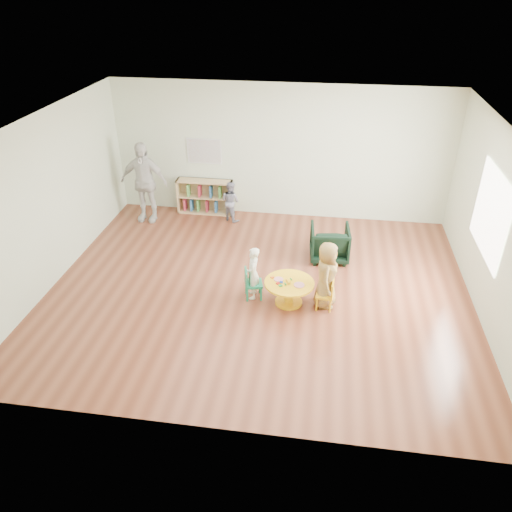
% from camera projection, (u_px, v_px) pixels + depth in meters
% --- Properties ---
extents(room, '(7.10, 7.00, 2.80)m').
position_uv_depth(room, '(260.00, 184.00, 7.50)').
color(room, brown).
rests_on(room, ground).
extents(activity_table, '(0.80, 0.80, 0.44)m').
position_uv_depth(activity_table, '(289.00, 289.00, 7.96)').
color(activity_table, yellow).
rests_on(activity_table, ground).
extents(kid_chair_left, '(0.34, 0.34, 0.52)m').
position_uv_depth(kid_chair_left, '(251.00, 283.00, 8.10)').
color(kid_chair_left, '#19895C').
rests_on(kid_chair_left, ground).
extents(kid_chair_right, '(0.28, 0.28, 0.49)m').
position_uv_depth(kid_chair_right, '(327.00, 294.00, 7.85)').
color(kid_chair_right, yellow).
rests_on(kid_chair_right, ground).
extents(bookshelf, '(1.20, 0.30, 0.75)m').
position_uv_depth(bookshelf, '(205.00, 197.00, 10.92)').
color(bookshelf, tan).
rests_on(bookshelf, ground).
extents(alphabet_poster, '(0.74, 0.01, 0.54)m').
position_uv_depth(alphabet_poster, '(204.00, 151.00, 10.53)').
color(alphabet_poster, silver).
rests_on(alphabet_poster, ground).
extents(armchair, '(0.75, 0.77, 0.65)m').
position_uv_depth(armchair, '(330.00, 243.00, 9.18)').
color(armchair, black).
rests_on(armchair, ground).
extents(child_left, '(0.25, 0.35, 0.90)m').
position_uv_depth(child_left, '(253.00, 273.00, 8.03)').
color(child_left, white).
rests_on(child_left, ground).
extents(child_right, '(0.38, 0.56, 1.12)m').
position_uv_depth(child_right, '(327.00, 275.00, 7.78)').
color(child_right, yellow).
rests_on(child_right, ground).
extents(toddler, '(0.53, 0.49, 0.86)m').
position_uv_depth(toddler, '(231.00, 201.00, 10.54)').
color(toddler, '#1A2043').
rests_on(toddler, ground).
extents(adult_caretaker, '(1.01, 0.46, 1.70)m').
position_uv_depth(adult_caretaker, '(144.00, 182.00, 10.35)').
color(adult_caretaker, silver).
rests_on(adult_caretaker, ground).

